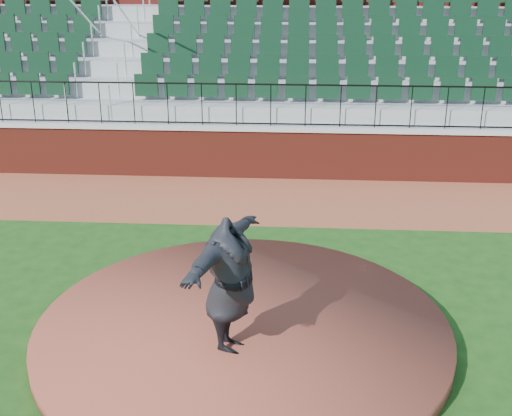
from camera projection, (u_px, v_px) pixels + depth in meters
The scene contains 10 objects.
ground at pixel (250, 324), 10.13m from camera, with size 90.00×90.00×0.00m, color #194112.
warning_track at pixel (267, 199), 15.15m from camera, with size 34.00×3.20×0.01m, color brown.
field_wall at pixel (270, 154), 16.42m from camera, with size 34.00×0.35×1.20m, color maroon.
wall_cap at pixel (271, 128), 16.18m from camera, with size 34.00×0.45×0.10m, color #B7B7B7.
wall_railing at pixel (271, 105), 15.99m from camera, with size 34.00×0.05×1.00m, color black, non-canonical shape.
seating_stands at pixel (275, 66), 18.34m from camera, with size 34.00×5.10×4.60m, color gray, non-canonical shape.
concourse_wall at pixel (279, 36), 20.78m from camera, with size 34.00×0.50×5.50m, color maroon.
pitchers_mound at pixel (243, 330), 9.72m from camera, with size 5.97×5.97×0.25m, color brown.
pitching_rubber at pixel (226, 304), 10.15m from camera, with size 0.57×0.14×0.04m, color silver.
pitcher at pixel (230, 285), 8.73m from camera, with size 2.35×0.64×1.91m, color black.
Camera 1 is at (0.66, -8.78, 5.31)m, focal length 46.97 mm.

